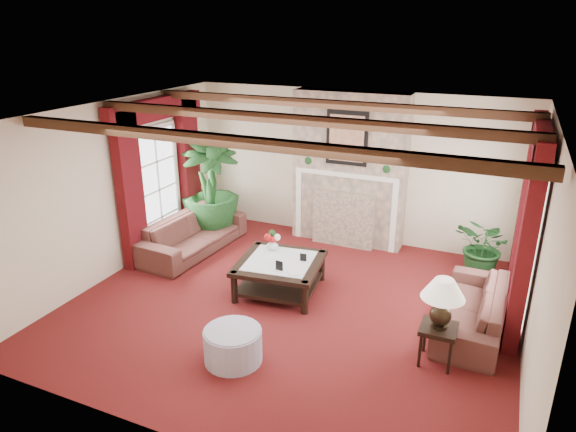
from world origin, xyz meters
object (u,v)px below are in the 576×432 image
at_px(sofa_left, 193,228).
at_px(potted_palm, 212,209).
at_px(sofa_right, 473,301).
at_px(ottoman, 233,345).
at_px(side_table, 437,344).
at_px(coffee_table, 280,276).

height_order(sofa_left, potted_palm, potted_palm).
relative_size(sofa_right, ottoman, 2.84).
distance_m(sofa_right, side_table, 1.02).
height_order(sofa_right, potted_palm, potted_palm).
height_order(sofa_right, side_table, sofa_right).
bearing_deg(sofa_right, side_table, -16.17).
distance_m(sofa_right, ottoman, 3.15).
height_order(potted_palm, ottoman, potted_palm).
bearing_deg(side_table, sofa_left, 160.48).
height_order(side_table, ottoman, side_table).
bearing_deg(ottoman, sofa_left, 131.34).
bearing_deg(sofa_left, side_table, -105.43).
xyz_separation_m(sofa_left, potted_palm, (-0.08, 0.75, 0.10)).
distance_m(sofa_right, potted_palm, 4.96).
bearing_deg(coffee_table, sofa_right, -4.62).
height_order(sofa_right, coffee_table, sofa_right).
relative_size(sofa_left, side_table, 4.51).
bearing_deg(sofa_left, coffee_table, -105.66).
height_order(sofa_left, coffee_table, sofa_left).
distance_m(sofa_left, side_table, 4.66).
relative_size(coffee_table, ottoman, 1.72).
height_order(sofa_left, sofa_right, sofa_left).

